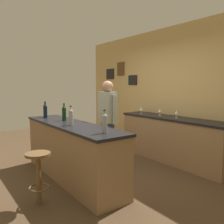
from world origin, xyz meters
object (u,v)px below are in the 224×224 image
bartender (108,118)px  wine_bottle_e (105,123)px  wine_glass_a (141,109)px  wine_glass_b (160,110)px  wine_bottle_a (45,110)px  wine_bottle_c (64,113)px  bar_stool (38,170)px  wine_bottle_d (71,117)px  wine_bottle_b (45,111)px  wine_glass_c (177,112)px

bartender → wine_bottle_e: 1.30m
wine_bottle_e → wine_glass_a: 2.41m
wine_glass_b → wine_bottle_a: bearing=-117.3°
wine_bottle_c → bartender: bearing=69.2°
bar_stool → wine_bottle_d: (-0.38, 0.66, 0.60)m
bar_stool → wine_bottle_d: bearing=119.7°
bartender → wine_bottle_a: 1.26m
wine_bottle_c → wine_bottle_d: same height
wine_bottle_c → wine_glass_a: size_ratio=1.97×
wine_bottle_c → bar_stool: bearing=-41.5°
wine_bottle_b → wine_glass_c: bearing=56.3°
bar_stool → wine_bottle_d: wine_bottle_d is taller
wine_bottle_b → wine_bottle_c: same height
wine_bottle_c → wine_glass_b: bearing=78.3°
bar_stool → wine_bottle_e: wine_bottle_e is taller
bar_stool → wine_glass_a: 2.93m
bar_stool → wine_bottle_d: 0.96m
wine_bottle_a → wine_glass_c: size_ratio=1.97×
wine_bottle_b → wine_bottle_c: (0.55, 0.13, 0.00)m
wine_bottle_d → wine_glass_a: size_ratio=1.97×
bar_stool → wine_bottle_c: size_ratio=2.22×
bartender → wine_bottle_a: size_ratio=5.29×
wine_bottle_c → wine_bottle_d: 0.52m
bartender → wine_glass_a: size_ratio=10.45×
wine_bottle_d → wine_bottle_c: bearing=166.5°
wine_bottle_a → wine_glass_c: wine_bottle_a is taller
wine_glass_b → wine_glass_c: size_ratio=1.00×
bartender → wine_glass_b: 1.27m
wine_bottle_a → wine_bottle_e: size_ratio=1.00×
wine_bottle_d → bar_stool: bearing=-60.3°
bartender → bar_stool: bearing=-68.4°
wine_bottle_a → wine_bottle_d: 1.17m
wine_bottle_c → wine_bottle_d: size_ratio=1.00×
wine_glass_b → wine_bottle_d: bearing=-87.5°
wine_bottle_c → wine_glass_c: wine_bottle_c is taller
wine_bottle_b → wine_bottle_e: size_ratio=1.00×
bartender → wine_bottle_d: bartender is taller
wine_glass_a → wine_glass_c: (0.95, 0.05, 0.00)m
bartender → bar_stool: size_ratio=2.38×
bar_stool → wine_glass_b: (-0.47, 2.78, 0.55)m
wine_glass_b → wine_bottle_e: bearing=-66.3°
wine_glass_a → wine_glass_b: size_ratio=1.00×
bartender → wine_bottle_a: bartender is taller
wine_bottle_e → wine_glass_c: bearing=102.5°
wine_glass_a → wine_glass_c: 0.95m
wine_bottle_a → wine_glass_b: bearing=62.7°
bartender → wine_bottle_b: size_ratio=5.29×
wine_bottle_c → wine_glass_b: wine_bottle_c is taller
wine_bottle_c → wine_glass_a: wine_bottle_c is taller
bar_stool → wine_glass_b: bearing=99.6°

